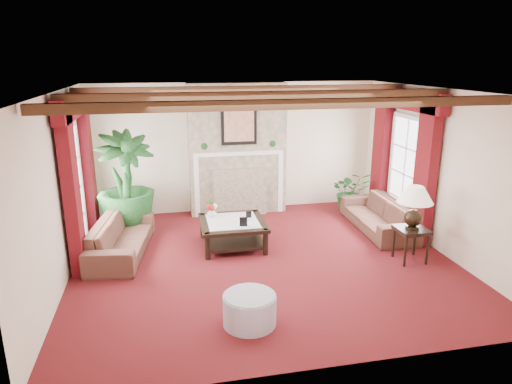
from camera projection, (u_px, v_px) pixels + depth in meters
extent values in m
plane|color=#470C0D|center=(264.00, 260.00, 7.42)|extent=(6.00, 6.00, 0.00)
plane|color=white|center=(265.00, 91.00, 6.66)|extent=(6.00, 6.00, 0.00)
cube|color=beige|center=(236.00, 148.00, 9.62)|extent=(6.00, 0.02, 2.70)
cube|color=beige|center=(58.00, 191.00, 6.45)|extent=(0.02, 5.50, 2.70)
cube|color=beige|center=(439.00, 171.00, 7.62)|extent=(0.02, 5.50, 2.70)
imported|color=#330E18|center=(121.00, 232.00, 7.58)|extent=(2.16, 1.16, 0.78)
imported|color=#330E18|center=(379.00, 210.00, 8.66)|extent=(2.04, 0.71, 0.78)
imported|color=black|center=(128.00, 205.00, 8.53)|extent=(2.45, 2.68, 1.06)
imported|color=black|center=(351.00, 196.00, 9.68)|extent=(1.10, 1.16, 0.71)
cylinder|color=#9E96AA|center=(250.00, 310.00, 5.60)|extent=(0.66, 0.66, 0.38)
imported|color=silver|center=(212.00, 213.00, 8.06)|extent=(0.21, 0.22, 0.17)
imported|color=black|center=(247.00, 217.00, 7.67)|extent=(0.20, 0.04, 0.27)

